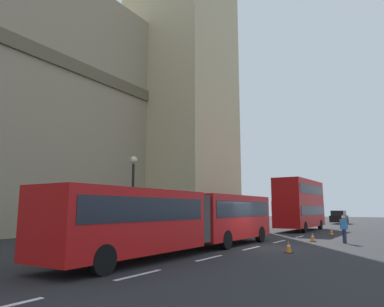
{
  "coord_description": "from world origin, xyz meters",
  "views": [
    {
      "loc": [
        -18.88,
        -7.82,
        2.13
      ],
      "look_at": [
        2.18,
        5.65,
        6.07
      ],
      "focal_mm": 32.74,
      "sensor_mm": 36.0,
      "label": 1
    }
  ],
  "objects": [
    {
      "name": "pedestrian_near_cones",
      "position": [
        4.94,
        -3.82,
        0.91
      ],
      "size": [
        0.41,
        0.47,
        1.69
      ],
      "color": "#262D4C",
      "rests_on": "ground_plane"
    },
    {
      "name": "lane_centre_marking",
      "position": [
        -2.96,
        0.0,
        0.01
      ],
      "size": [
        25.2,
        0.16,
        0.01
      ],
      "color": "silver",
      "rests_on": "ground_plane"
    },
    {
      "name": "traffic_cone_west",
      "position": [
        -1.56,
        -2.33,
        0.28
      ],
      "size": [
        0.36,
        0.36,
        0.58
      ],
      "color": "black",
      "rests_on": "ground_plane"
    },
    {
      "name": "ground_plane",
      "position": [
        0.0,
        0.0,
        0.0
      ],
      "size": [
        160.0,
        160.0,
        0.0
      ],
      "primitive_type": "plane",
      "color": "#262628"
    },
    {
      "name": "sedan_lead",
      "position": [
        34.93,
        1.75,
        0.91
      ],
      "size": [
        4.4,
        1.86,
        1.85
      ],
      "color": "black",
      "rests_on": "ground_plane"
    },
    {
      "name": "traffic_cone_middle",
      "position": [
        5.14,
        -1.84,
        0.28
      ],
      "size": [
        0.36,
        0.36,
        0.58
      ],
      "color": "black",
      "rests_on": "ground_plane"
    },
    {
      "name": "double_decker_bus",
      "position": [
        16.36,
        2.0,
        2.71
      ],
      "size": [
        9.44,
        2.54,
        4.9
      ],
      "color": "#B20F0F",
      "rests_on": "ground_plane"
    },
    {
      "name": "street_lamp",
      "position": [
        -3.08,
        6.5,
        3.06
      ],
      "size": [
        0.44,
        0.44,
        5.27
      ],
      "color": "black",
      "rests_on": "ground_plane"
    },
    {
      "name": "articulated_bus",
      "position": [
        -3.97,
        1.99,
        1.75
      ],
      "size": [
        16.41,
        2.54,
        2.9
      ],
      "color": "red",
      "rests_on": "ground_plane"
    },
    {
      "name": "traffic_cone_east",
      "position": [
        11.18,
        -1.83,
        0.28
      ],
      "size": [
        0.36,
        0.36,
        0.58
      ],
      "color": "black",
      "rests_on": "ground_plane"
    }
  ]
}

